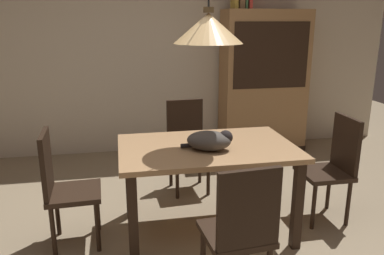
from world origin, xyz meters
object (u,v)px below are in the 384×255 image
at_px(book_yellow_short, 234,1).
at_px(hutch_bookcase, 263,85).
at_px(chair_near_front, 241,228).
at_px(cat_sleeping, 210,140).
at_px(chair_left_side, 63,184).
at_px(book_brown_thick, 240,0).
at_px(dining_table, 207,157).
at_px(chair_far_back, 187,141).
at_px(chair_right_side, 333,164).
at_px(pendant_lamp, 208,28).

bearing_deg(book_yellow_short, hutch_bookcase, -0.20).
distance_m(chair_near_front, hutch_bookcase, 3.07).
distance_m(cat_sleeping, hutch_bookcase, 2.36).
xyz_separation_m(hutch_bookcase, book_yellow_short, (-0.43, 0.00, 1.05)).
bearing_deg(chair_left_side, book_brown_thick, 44.27).
height_order(dining_table, chair_far_back, chair_far_back).
height_order(chair_left_side, chair_near_front, same).
bearing_deg(chair_left_side, book_yellow_short, 45.28).
distance_m(chair_right_side, pendant_lamp, 1.61).
relative_size(chair_left_side, chair_far_back, 1.00).
relative_size(dining_table, hutch_bookcase, 0.76).
bearing_deg(chair_near_front, chair_far_back, 90.38).
distance_m(dining_table, chair_right_side, 1.14).
height_order(chair_far_back, book_yellow_short, book_yellow_short).
bearing_deg(dining_table, chair_left_side, -179.82).
height_order(dining_table, chair_right_side, chair_right_side).
bearing_deg(cat_sleeping, pendant_lamp, 89.88).
bearing_deg(dining_table, cat_sleeping, -90.12).
height_order(dining_table, hutch_bookcase, hutch_bookcase).
bearing_deg(hutch_bookcase, chair_far_back, -139.28).
bearing_deg(cat_sleeping, chair_near_front, -89.49).
height_order(hutch_bookcase, book_brown_thick, book_brown_thick).
bearing_deg(book_brown_thick, chair_left_side, -135.73).
distance_m(chair_right_side, cat_sleeping, 1.18).
height_order(cat_sleeping, book_brown_thick, book_brown_thick).
bearing_deg(chair_right_side, book_brown_thick, 98.29).
bearing_deg(chair_far_back, book_yellow_short, 53.11).
bearing_deg(book_brown_thick, hutch_bookcase, -0.24).
height_order(chair_near_front, cat_sleeping, chair_near_front).
distance_m(chair_left_side, book_yellow_short, 3.06).
bearing_deg(book_brown_thick, chair_right_side, -81.71).
distance_m(hutch_bookcase, book_yellow_short, 1.13).
bearing_deg(cat_sleeping, book_brown_thick, 67.31).
bearing_deg(cat_sleeping, chair_left_side, 174.78).
bearing_deg(book_yellow_short, chair_far_back, -126.89).
distance_m(chair_far_back, pendant_lamp, 1.45).
xyz_separation_m(cat_sleeping, book_yellow_short, (0.78, 2.03, 1.11)).
distance_m(chair_left_side, hutch_bookcase, 3.05).
xyz_separation_m(pendant_lamp, book_yellow_short, (0.78, 1.92, 0.28)).
xyz_separation_m(chair_near_front, cat_sleeping, (-0.01, 0.77, 0.32)).
distance_m(dining_table, chair_left_side, 1.14).
distance_m(chair_far_back, hutch_bookcase, 1.64).
xyz_separation_m(cat_sleeping, hutch_bookcase, (1.21, 2.03, 0.06)).
height_order(dining_table, cat_sleeping, cat_sleeping).
distance_m(dining_table, pendant_lamp, 1.01).
bearing_deg(chair_far_back, chair_right_side, -37.78).
bearing_deg(dining_table, chair_near_front, -89.56).
bearing_deg(chair_far_back, cat_sleeping, -89.72).
bearing_deg(book_yellow_short, dining_table, -112.06).
bearing_deg(hutch_bookcase, book_brown_thick, 179.76).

